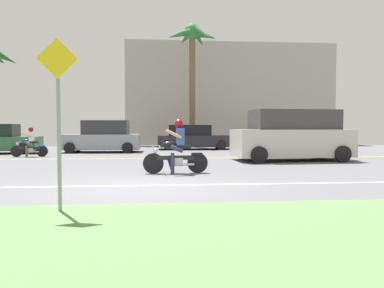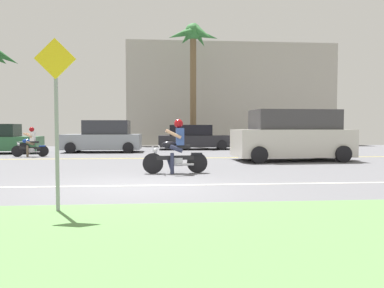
{
  "view_description": "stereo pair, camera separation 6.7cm",
  "coord_description": "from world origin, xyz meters",
  "px_view_note": "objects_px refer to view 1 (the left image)",
  "views": [
    {
      "loc": [
        0.36,
        -8.48,
        1.36
      ],
      "look_at": [
        1.47,
        4.21,
        0.77
      ],
      "focal_mm": 34.77,
      "sensor_mm": 36.0,
      "label": 1
    },
    {
      "loc": [
        0.43,
        -8.48,
        1.36
      ],
      "look_at": [
        1.47,
        4.21,
        0.77
      ],
      "focal_mm": 34.77,
      "sensor_mm": 36.0,
      "label": 2
    }
  ],
  "objects_px": {
    "parked_car_2": "(193,138)",
    "street_sign": "(58,108)",
    "motorcyclist": "(176,150)",
    "palm_tree_1": "(193,45)",
    "motorcyclist_distant": "(30,144)",
    "parked_car_1": "(103,137)",
    "suv_nearby": "(292,136)"
  },
  "relations": [
    {
      "from": "motorcyclist_distant",
      "to": "parked_car_2",
      "type": "bearing_deg",
      "value": 32.7
    },
    {
      "from": "parked_car_2",
      "to": "motorcyclist_distant",
      "type": "bearing_deg",
      "value": -147.3
    },
    {
      "from": "street_sign",
      "to": "motorcyclist",
      "type": "bearing_deg",
      "value": 67.78
    },
    {
      "from": "palm_tree_1",
      "to": "parked_car_2",
      "type": "bearing_deg",
      "value": -95.2
    },
    {
      "from": "parked_car_2",
      "to": "motorcyclist_distant",
      "type": "distance_m",
      "value": 9.35
    },
    {
      "from": "palm_tree_1",
      "to": "parked_car_1",
      "type": "bearing_deg",
      "value": -140.29
    },
    {
      "from": "street_sign",
      "to": "palm_tree_1",
      "type": "bearing_deg",
      "value": 78.76
    },
    {
      "from": "suv_nearby",
      "to": "parked_car_2",
      "type": "relative_size",
      "value": 1.11
    },
    {
      "from": "palm_tree_1",
      "to": "street_sign",
      "type": "distance_m",
      "value": 19.87
    },
    {
      "from": "parked_car_2",
      "to": "motorcyclist_distant",
      "type": "height_order",
      "value": "parked_car_2"
    },
    {
      "from": "motorcyclist_distant",
      "to": "street_sign",
      "type": "height_order",
      "value": "street_sign"
    },
    {
      "from": "suv_nearby",
      "to": "parked_car_2",
      "type": "xyz_separation_m",
      "value": [
        -3.33,
        7.89,
        -0.29
      ]
    },
    {
      "from": "palm_tree_1",
      "to": "motorcyclist_distant",
      "type": "bearing_deg",
      "value": -137.88
    },
    {
      "from": "street_sign",
      "to": "parked_car_1",
      "type": "bearing_deg",
      "value": 95.88
    },
    {
      "from": "parked_car_1",
      "to": "motorcyclist_distant",
      "type": "relative_size",
      "value": 2.54
    },
    {
      "from": "parked_car_2",
      "to": "palm_tree_1",
      "type": "distance_m",
      "value": 6.49
    },
    {
      "from": "parked_car_1",
      "to": "parked_car_2",
      "type": "relative_size",
      "value": 0.94
    },
    {
      "from": "parked_car_1",
      "to": "motorcyclist_distant",
      "type": "distance_m",
      "value": 4.1
    },
    {
      "from": "palm_tree_1",
      "to": "motorcyclist_distant",
      "type": "height_order",
      "value": "palm_tree_1"
    },
    {
      "from": "suv_nearby",
      "to": "street_sign",
      "type": "bearing_deg",
      "value": -128.31
    },
    {
      "from": "parked_car_2",
      "to": "street_sign",
      "type": "height_order",
      "value": "street_sign"
    },
    {
      "from": "parked_car_2",
      "to": "street_sign",
      "type": "relative_size",
      "value": 1.62
    },
    {
      "from": "motorcyclist",
      "to": "palm_tree_1",
      "type": "height_order",
      "value": "palm_tree_1"
    },
    {
      "from": "motorcyclist_distant",
      "to": "street_sign",
      "type": "distance_m",
      "value": 12.36
    },
    {
      "from": "parked_car_1",
      "to": "motorcyclist_distant",
      "type": "xyz_separation_m",
      "value": [
        -2.84,
        -2.95,
        -0.22
      ]
    },
    {
      "from": "suv_nearby",
      "to": "street_sign",
      "type": "relative_size",
      "value": 1.79
    },
    {
      "from": "suv_nearby",
      "to": "motorcyclist_distant",
      "type": "relative_size",
      "value": 3.01
    },
    {
      "from": "parked_car_2",
      "to": "street_sign",
      "type": "bearing_deg",
      "value": -102.05
    },
    {
      "from": "parked_car_1",
      "to": "motorcyclist_distant",
      "type": "height_order",
      "value": "parked_car_1"
    },
    {
      "from": "motorcyclist_distant",
      "to": "palm_tree_1",
      "type": "bearing_deg",
      "value": 42.12
    },
    {
      "from": "palm_tree_1",
      "to": "street_sign",
      "type": "xyz_separation_m",
      "value": [
        -3.74,
        -18.82,
        -5.13
      ]
    },
    {
      "from": "suv_nearby",
      "to": "motorcyclist_distant",
      "type": "height_order",
      "value": "suv_nearby"
    }
  ]
}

